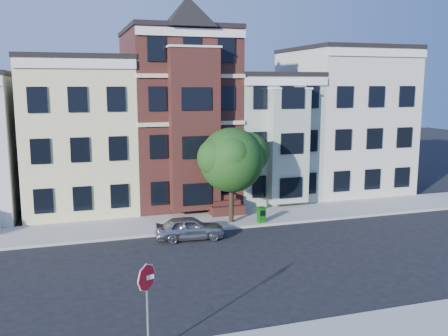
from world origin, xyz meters
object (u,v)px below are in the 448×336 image
object	(u,v)px
street_tree	(231,164)
stop_sign	(147,302)
newspaper_box	(261,215)
parked_car	(190,228)

from	to	relation	value
street_tree	stop_sign	distance (m)	15.35
newspaper_box	stop_sign	distance (m)	15.64
street_tree	parked_car	xyz separation A→B (m)	(-3.14, -2.13, -3.08)
street_tree	newspaper_box	world-z (taller)	street_tree
street_tree	stop_sign	world-z (taller)	street_tree
street_tree	stop_sign	size ratio (longest dim) A/B	2.18
parked_car	newspaper_box	bearing A→B (deg)	-67.51
newspaper_box	stop_sign	xyz separation A→B (m)	(-8.96, -12.77, 1.17)
street_tree	stop_sign	bearing A→B (deg)	-118.38
street_tree	parked_car	distance (m)	4.88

